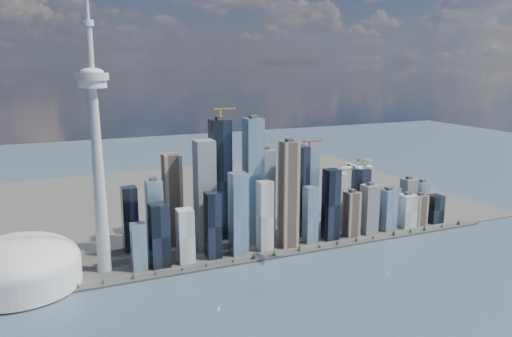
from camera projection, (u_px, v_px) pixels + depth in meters
name	position (u px, v px, depth m)	size (l,w,h in m)	color
ground	(334.00, 316.00, 759.46)	(4000.00, 4000.00, 0.00)	#334C5A
seawall	(266.00, 257.00, 983.37)	(1100.00, 22.00, 4.00)	#383838
land	(199.00, 201.00, 1387.25)	(1400.00, 900.00, 3.00)	#4C4C47
shoreline_trees	(266.00, 254.00, 981.96)	(960.53, 7.20, 8.80)	#3F2D1E
skyscraper_cluster	(275.00, 201.00, 1066.37)	(736.00, 142.00, 284.98)	black
needle_tower	(97.00, 146.00, 871.74)	(56.00, 56.00, 550.50)	#AAAAA5
dome_stadium	(19.00, 266.00, 849.13)	(200.00, 200.00, 86.00)	silver
airplane	(356.00, 167.00, 906.70)	(66.80, 59.27, 16.29)	silver
sailboat_west	(219.00, 309.00, 776.64)	(6.48, 3.94, 9.25)	silver
sailboat_east	(388.00, 273.00, 909.13)	(6.72, 3.09, 9.30)	silver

